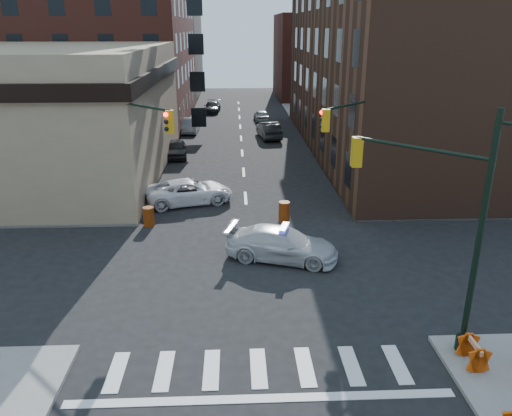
{
  "coord_description": "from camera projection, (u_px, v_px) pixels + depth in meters",
  "views": [
    {
      "loc": [
        -0.66,
        -20.0,
        10.29
      ],
      "look_at": [
        0.32,
        2.13,
        2.2
      ],
      "focal_mm": 35.0,
      "sensor_mm": 36.0,
      "label": 1
    }
  ],
  "objects": [
    {
      "name": "ground",
      "position": [
        251.0,
        270.0,
        22.33
      ],
      "size": [
        140.0,
        140.0,
        0.0
      ],
      "primitive_type": "plane",
      "color": "black",
      "rests_on": "ground"
    },
    {
      "name": "sidewalk_nw",
      "position": [
        20.0,
        130.0,
        52.08
      ],
      "size": [
        34.0,
        54.5,
        0.15
      ],
      "primitive_type": "cube",
      "color": "gray",
      "rests_on": "ground"
    },
    {
      "name": "sidewalk_ne",
      "position": [
        453.0,
        126.0,
        53.98
      ],
      "size": [
        34.0,
        54.5,
        0.15
      ],
      "primitive_type": "cube",
      "color": "gray",
      "rests_on": "ground"
    },
    {
      "name": "bank_building",
      "position": [
        5.0,
        112.0,
        35.56
      ],
      "size": [
        22.0,
        22.0,
        9.0
      ],
      "primitive_type": "cube",
      "color": "#9E8667",
      "rests_on": "ground"
    },
    {
      "name": "apartment_block",
      "position": [
        71.0,
        10.0,
        54.98
      ],
      "size": [
        25.0,
        25.0,
        24.0
      ],
      "primitive_type": "cube",
      "color": "#5C271D",
      "rests_on": "ground"
    },
    {
      "name": "commercial_row_ne",
      "position": [
        397.0,
        68.0,
        41.58
      ],
      "size": [
        14.0,
        34.0,
        14.0
      ],
      "primitive_type": "cube",
      "color": "#4D2D1E",
      "rests_on": "ground"
    },
    {
      "name": "filler_nw",
      "position": [
        134.0,
        42.0,
        77.1
      ],
      "size": [
        20.0,
        18.0,
        16.0
      ],
      "primitive_type": "cube",
      "color": "brown",
      "rests_on": "ground"
    },
    {
      "name": "filler_ne",
      "position": [
        330.0,
        56.0,
        75.27
      ],
      "size": [
        16.0,
        16.0,
        12.0
      ],
      "primitive_type": "cube",
      "color": "#5C271D",
      "rests_on": "ground"
    },
    {
      "name": "signal_pole_se",
      "position": [
        447.0,
        216.0,
        15.81
      ],
      "size": [
        5.4,
        5.27,
        8.0
      ],
      "rotation": [
        0.0,
        0.0,
        2.36
      ],
      "color": "black",
      "rests_on": "sidewalk_se"
    },
    {
      "name": "signal_pole_nw",
      "position": [
        133.0,
        149.0,
        25.6
      ],
      "size": [
        3.58,
        3.67,
        8.0
      ],
      "rotation": [
        0.0,
        0.0,
        -0.79
      ],
      "color": "black",
      "rests_on": "sidewalk_nw"
    },
    {
      "name": "signal_pole_ne",
      "position": [
        358.0,
        147.0,
        26.1
      ],
      "size": [
        3.67,
        3.58,
        8.0
      ],
      "rotation": [
        0.0,
        0.0,
        -2.36
      ],
      "color": "black",
      "rests_on": "sidewalk_ne"
    },
    {
      "name": "tree_ne_near",
      "position": [
        323.0,
        105.0,
        45.84
      ],
      "size": [
        3.0,
        3.0,
        4.85
      ],
      "color": "black",
      "rests_on": "sidewalk_ne"
    },
    {
      "name": "tree_ne_far",
      "position": [
        310.0,
        94.0,
        53.34
      ],
      "size": [
        3.0,
        3.0,
        4.85
      ],
      "color": "black",
      "rests_on": "sidewalk_ne"
    },
    {
      "name": "police_car",
      "position": [
        282.0,
        244.0,
        23.19
      ],
      "size": [
        5.63,
        3.56,
        1.52
      ],
      "primitive_type": "imported",
      "rotation": [
        0.0,
        0.0,
        1.28
      ],
      "color": "silver",
      "rests_on": "ground"
    },
    {
      "name": "pickup",
      "position": [
        189.0,
        192.0,
        30.6
      ],
      "size": [
        5.8,
        3.82,
        1.48
      ],
      "primitive_type": "imported",
      "rotation": [
        0.0,
        0.0,
        1.85
      ],
      "color": "white",
      "rests_on": "ground"
    },
    {
      "name": "parked_car_wnear",
      "position": [
        176.0,
        149.0,
        41.45
      ],
      "size": [
        2.06,
        4.3,
        1.42
      ],
      "primitive_type": "imported",
      "rotation": [
        0.0,
        0.0,
        0.09
      ],
      "color": "black",
      "rests_on": "ground"
    },
    {
      "name": "parked_car_wfar",
      "position": [
        191.0,
        126.0,
        51.13
      ],
      "size": [
        1.67,
        4.33,
        1.41
      ],
      "primitive_type": "imported",
      "rotation": [
        0.0,
        0.0,
        -0.04
      ],
      "color": "#96999E",
      "rests_on": "ground"
    },
    {
      "name": "parked_car_wdeep",
      "position": [
        212.0,
        107.0,
        62.95
      ],
      "size": [
        2.24,
        4.8,
        1.35
      ],
      "primitive_type": "imported",
      "rotation": [
        0.0,
        0.0,
        -0.07
      ],
      "color": "black",
      "rests_on": "ground"
    },
    {
      "name": "parked_car_enear",
      "position": [
        269.0,
        130.0,
        48.39
      ],
      "size": [
        2.33,
        5.08,
        1.61
      ],
      "primitive_type": "imported",
      "rotation": [
        0.0,
        0.0,
        3.27
      ],
      "color": "black",
      "rests_on": "ground"
    },
    {
      "name": "parked_car_efar",
      "position": [
        262.0,
        115.0,
        57.13
      ],
      "size": [
        1.8,
        4.01,
        1.34
      ],
      "primitive_type": "imported",
      "rotation": [
        0.0,
        0.0,
        3.2
      ],
      "color": "#989BA0",
      "rests_on": "ground"
    },
    {
      "name": "pedestrian_a",
      "position": [
        94.0,
        208.0,
        27.28
      ],
      "size": [
        0.69,
        0.66,
        1.6
      ],
      "primitive_type": "imported",
      "rotation": [
        0.0,
        0.0,
        -0.68
      ],
      "color": "black",
      "rests_on": "sidewalk_nw"
    },
    {
      "name": "pedestrian_b",
      "position": [
        13.0,
        204.0,
        27.36
      ],
      "size": [
        1.15,
        1.03,
        1.97
      ],
      "primitive_type": "imported",
      "rotation": [
        0.0,
        0.0,
        0.35
      ],
      "color": "black",
      "rests_on": "sidewalk_nw"
    },
    {
      "name": "pedestrian_c",
      "position": [
        67.0,
        194.0,
        29.18
      ],
      "size": [
        1.01,
        1.07,
        1.78
      ],
      "primitive_type": "imported",
      "rotation": [
        0.0,
        0.0,
        0.86
      ],
      "color": "#1E242E",
      "rests_on": "sidewalk_nw"
    },
    {
      "name": "barrel_road",
      "position": [
        284.0,
        211.0,
        27.85
      ],
      "size": [
        0.66,
        0.66,
        1.11
      ],
      "primitive_type": "cylinder",
      "rotation": [
        0.0,
        0.0,
        0.06
      ],
      "color": "#D06D09",
      "rests_on": "ground"
    },
    {
      "name": "barrel_bank",
      "position": [
        149.0,
        216.0,
        27.18
      ],
      "size": [
        0.75,
        0.75,
        1.06
      ],
      "primitive_type": "cylinder",
      "rotation": [
        0.0,
        0.0,
        0.32
      ],
      "color": "#CD4B09",
      "rests_on": "ground"
    },
    {
      "name": "barricade_se_a",
      "position": [
        473.0,
        353.0,
        15.78
      ],
      "size": [
        0.56,
        1.1,
        0.82
      ],
      "primitive_type": null,
      "rotation": [
        0.0,
        0.0,
        1.56
      ],
      "color": "#CD4609",
      "rests_on": "sidewalk_se"
    },
    {
      "name": "barricade_nw_a",
      "position": [
        114.0,
        209.0,
        28.11
      ],
      "size": [
        1.3,
        0.79,
        0.92
      ],
      "primitive_type": null,
      "rotation": [
        0.0,
        0.0,
        -0.15
      ],
      "color": "#D54A0A",
      "rests_on": "sidewalk_nw"
    },
    {
      "name": "barricade_nw_b",
      "position": [
        70.0,
        204.0,
        28.63
      ],
      "size": [
        1.48,
        0.94,
        1.03
      ],
      "primitive_type": null,
      "rotation": [
        0.0,
        0.0,
        -0.19
      ],
      "color": "orange",
      "rests_on": "sidewalk_nw"
    }
  ]
}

